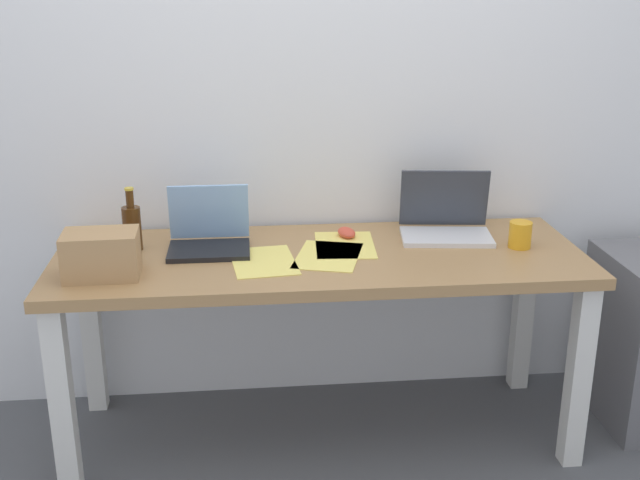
% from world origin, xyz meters
% --- Properties ---
extents(ground_plane, '(8.00, 8.00, 0.00)m').
position_xyz_m(ground_plane, '(0.00, 0.00, 0.00)').
color(ground_plane, '#515459').
extents(back_wall, '(5.20, 0.08, 2.60)m').
position_xyz_m(back_wall, '(0.00, 0.40, 1.30)').
color(back_wall, white).
rests_on(back_wall, ground).
extents(desk, '(1.85, 0.67, 0.72)m').
position_xyz_m(desk, '(0.00, 0.00, 0.63)').
color(desk, '#A37A4C').
rests_on(desk, ground).
extents(laptop_left, '(0.29, 0.23, 0.22)m').
position_xyz_m(laptop_left, '(-0.39, 0.08, 0.77)').
color(laptop_left, black).
rests_on(laptop_left, desk).
extents(laptop_right, '(0.35, 0.27, 0.24)m').
position_xyz_m(laptop_right, '(0.48, 0.15, 0.78)').
color(laptop_right, silver).
rests_on(laptop_right, desk).
extents(beer_bottle, '(0.07, 0.07, 0.23)m').
position_xyz_m(beer_bottle, '(-0.66, 0.11, 0.81)').
color(beer_bottle, '#47280F').
rests_on(beer_bottle, desk).
extents(computer_mouse, '(0.08, 0.11, 0.03)m').
position_xyz_m(computer_mouse, '(0.12, 0.17, 0.74)').
color(computer_mouse, '#D84C38').
rests_on(computer_mouse, desk).
extents(cardboard_box, '(0.24, 0.16, 0.15)m').
position_xyz_m(cardboard_box, '(-0.72, -0.14, 0.80)').
color(cardboard_box, tan).
rests_on(cardboard_box, desk).
extents(coffee_mug, '(0.08, 0.08, 0.09)m').
position_xyz_m(coffee_mug, '(0.72, -0.01, 0.77)').
color(coffee_mug, gold).
rests_on(coffee_mug, desk).
extents(paper_sheet_center, '(0.28, 0.34, 0.00)m').
position_xyz_m(paper_sheet_center, '(0.03, -0.03, 0.72)').
color(paper_sheet_center, '#F4E06B').
rests_on(paper_sheet_center, desk).
extents(paper_yellow_folder, '(0.24, 0.32, 0.00)m').
position_xyz_m(paper_yellow_folder, '(-0.20, -0.06, 0.72)').
color(paper_yellow_folder, '#F4E06B').
rests_on(paper_yellow_folder, desk).
extents(paper_sheet_near_back, '(0.23, 0.31, 0.00)m').
position_xyz_m(paper_sheet_near_back, '(0.10, 0.08, 0.72)').
color(paper_sheet_near_back, '#F4E06B').
rests_on(paper_sheet_near_back, desk).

